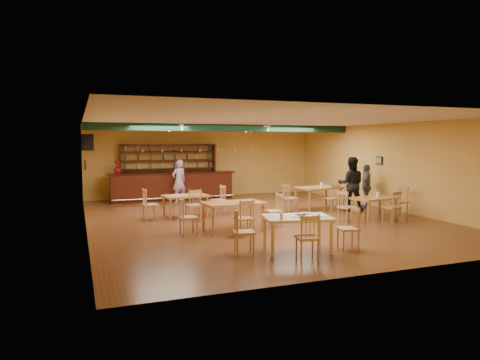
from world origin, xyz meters
name	(u,v)px	position (x,y,z in m)	size (l,w,h in m)	color
floor	(257,218)	(0.00, 0.00, 0.00)	(12.00, 12.00, 0.00)	brown
ceiling_beam	(227,128)	(0.00, 2.80, 2.87)	(10.00, 0.30, 0.25)	black
track_rail_left	(175,126)	(-1.80, 3.40, 2.94)	(0.05, 2.50, 0.05)	silver
track_rail_right	(256,127)	(1.40, 3.40, 2.94)	(0.05, 2.50, 0.05)	silver
ac_unit	(88,142)	(-4.80, 4.20, 2.35)	(0.34, 0.70, 0.48)	silver
picture_left	(85,165)	(-4.97, 1.00, 1.70)	(0.04, 0.34, 0.28)	black
picture_right	(379,160)	(4.97, 0.50, 1.70)	(0.04, 0.34, 0.28)	black
bar_counter	(172,186)	(-1.58, 5.15, 0.56)	(5.19, 0.85, 1.13)	#34120A
back_bar_hutch	(169,171)	(-1.58, 5.78, 1.14)	(4.01, 0.40, 2.28)	#34120A
poinsettia	(117,167)	(-3.72, 5.15, 1.39)	(0.29, 0.29, 0.52)	#A10E1B
dining_table_a	(186,206)	(-2.01, 1.07, 0.34)	(1.37, 0.82, 0.69)	#AE7B3D
dining_table_b	(318,198)	(2.77, 0.98, 0.39)	(1.55, 0.93, 0.78)	#AE7B3D
dining_table_c	(233,217)	(-1.36, -1.60, 0.39)	(1.55, 0.93, 0.78)	#AE7B3D
dining_table_d	(374,208)	(3.28, -1.45, 0.34)	(1.35, 0.81, 0.68)	#AE7B3D
near_table	(297,234)	(-0.79, -4.08, 0.38)	(1.42, 0.91, 0.76)	beige
pizza_tray	(302,216)	(-0.69, -4.08, 0.77)	(0.40, 0.40, 0.01)	silver
parmesan_shaker	(281,216)	(-1.25, -4.23, 0.82)	(0.07, 0.07, 0.11)	#EAE5C6
napkin_stack	(307,213)	(-0.43, -3.88, 0.78)	(0.20, 0.15, 0.03)	white
pizza_server	(307,215)	(-0.53, -4.03, 0.78)	(0.32, 0.09, 0.00)	silver
side_plate	(325,216)	(-0.23, -4.28, 0.77)	(0.22, 0.22, 0.01)	white
patron_bar	(179,181)	(-1.47, 4.33, 0.84)	(0.61, 0.40, 1.67)	#82499E
patron_right_a	(351,184)	(3.57, 0.18, 0.92)	(0.90, 0.70, 1.85)	black
patron_right_b	(366,186)	(4.48, 0.55, 0.78)	(0.92, 0.38, 1.57)	slate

